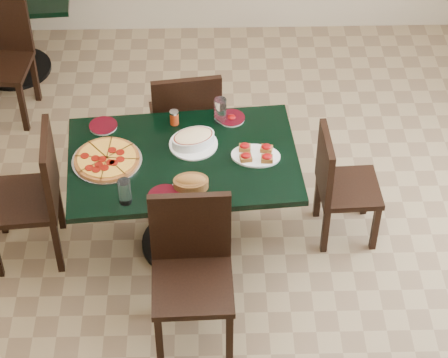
{
  "coord_description": "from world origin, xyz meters",
  "views": [
    {
      "loc": [
        -0.06,
        -3.55,
        4.18
      ],
      "look_at": [
        0.02,
        0.0,
        0.82
      ],
      "focal_mm": 70.0,
      "sensor_mm": 36.0,
      "label": 1
    }
  ],
  "objects_px": {
    "back_table": "(5,14)",
    "chair_right": "(338,182)",
    "chair_near": "(192,264)",
    "chair_left": "(35,191)",
    "main_table": "(184,180)",
    "pepperoni_pizza": "(107,159)",
    "bread_basket": "(191,182)",
    "bruschetta_platter": "(256,154)",
    "back_chair_near": "(1,51)",
    "chair_far": "(186,120)",
    "lasagna_casserole": "(193,139)"
  },
  "relations": [
    {
      "from": "back_table",
      "to": "chair_right",
      "type": "xyz_separation_m",
      "value": [
        2.34,
        -1.83,
        -0.08
      ]
    },
    {
      "from": "chair_near",
      "to": "chair_left",
      "type": "relative_size",
      "value": 1.03
    },
    {
      "from": "chair_right",
      "to": "main_table",
      "type": "bearing_deg",
      "value": 92.64
    },
    {
      "from": "chair_right",
      "to": "pepperoni_pizza",
      "type": "height_order",
      "value": "chair_right"
    },
    {
      "from": "chair_right",
      "to": "pepperoni_pizza",
      "type": "relative_size",
      "value": 1.96
    },
    {
      "from": "chair_left",
      "to": "bread_basket",
      "type": "height_order",
      "value": "chair_left"
    },
    {
      "from": "bread_basket",
      "to": "bruschetta_platter",
      "type": "height_order",
      "value": "bread_basket"
    },
    {
      "from": "pepperoni_pizza",
      "to": "bruschetta_platter",
      "type": "bearing_deg",
      "value": 1.37
    },
    {
      "from": "back_table",
      "to": "back_chair_near",
      "type": "distance_m",
      "value": 0.47
    },
    {
      "from": "chair_far",
      "to": "back_chair_near",
      "type": "distance_m",
      "value": 1.59
    },
    {
      "from": "lasagna_casserole",
      "to": "bread_basket",
      "type": "xyz_separation_m",
      "value": [
        -0.01,
        -0.37,
        -0.01
      ]
    },
    {
      "from": "chair_near",
      "to": "back_chair_near",
      "type": "bearing_deg",
      "value": 121.75
    },
    {
      "from": "back_table",
      "to": "bread_basket",
      "type": "relative_size",
      "value": 5.29
    },
    {
      "from": "chair_near",
      "to": "bread_basket",
      "type": "bearing_deg",
      "value": 88.16
    },
    {
      "from": "main_table",
      "to": "chair_right",
      "type": "height_order",
      "value": "chair_right"
    },
    {
      "from": "chair_right",
      "to": "back_chair_near",
      "type": "height_order",
      "value": "back_chair_near"
    },
    {
      "from": "chair_near",
      "to": "back_chair_near",
      "type": "relative_size",
      "value": 1.06
    },
    {
      "from": "chair_far",
      "to": "bruschetta_platter",
      "type": "relative_size",
      "value": 2.99
    },
    {
      "from": "main_table",
      "to": "chair_left",
      "type": "relative_size",
      "value": 1.52
    },
    {
      "from": "pepperoni_pizza",
      "to": "chair_left",
      "type": "bearing_deg",
      "value": 179.9
    },
    {
      "from": "pepperoni_pizza",
      "to": "bruschetta_platter",
      "type": "relative_size",
      "value": 1.31
    },
    {
      "from": "chair_left",
      "to": "lasagna_casserole",
      "type": "relative_size",
      "value": 3.05
    },
    {
      "from": "chair_far",
      "to": "pepperoni_pizza",
      "type": "bearing_deg",
      "value": 47.04
    },
    {
      "from": "back_chair_near",
      "to": "chair_far",
      "type": "bearing_deg",
      "value": -25.83
    },
    {
      "from": "back_chair_near",
      "to": "bruschetta_platter",
      "type": "relative_size",
      "value": 2.87
    },
    {
      "from": "main_table",
      "to": "chair_near",
      "type": "distance_m",
      "value": 0.64
    },
    {
      "from": "main_table",
      "to": "bread_basket",
      "type": "height_order",
      "value": "bread_basket"
    },
    {
      "from": "back_table",
      "to": "pepperoni_pizza",
      "type": "bearing_deg",
      "value": -68.44
    },
    {
      "from": "back_chair_near",
      "to": "pepperoni_pizza",
      "type": "xyz_separation_m",
      "value": [
        0.9,
        -1.48,
        0.26
      ]
    },
    {
      "from": "chair_far",
      "to": "chair_near",
      "type": "distance_m",
      "value": 1.25
    },
    {
      "from": "chair_left",
      "to": "lasagna_casserole",
      "type": "distance_m",
      "value": 1.01
    },
    {
      "from": "back_table",
      "to": "chair_right",
      "type": "distance_m",
      "value": 2.97
    },
    {
      "from": "bread_basket",
      "to": "lasagna_casserole",
      "type": "bearing_deg",
      "value": 85.21
    },
    {
      "from": "chair_far",
      "to": "pepperoni_pizza",
      "type": "distance_m",
      "value": 0.81
    },
    {
      "from": "main_table",
      "to": "pepperoni_pizza",
      "type": "xyz_separation_m",
      "value": [
        -0.44,
        -0.02,
        0.2
      ]
    },
    {
      "from": "chair_far",
      "to": "bread_basket",
      "type": "relative_size",
      "value": 4.58
    },
    {
      "from": "chair_right",
      "to": "back_chair_near",
      "type": "relative_size",
      "value": 0.89
    },
    {
      "from": "lasagna_casserole",
      "to": "bruschetta_platter",
      "type": "relative_size",
      "value": 0.97
    },
    {
      "from": "chair_right",
      "to": "bread_basket",
      "type": "height_order",
      "value": "bread_basket"
    },
    {
      "from": "chair_near",
      "to": "chair_right",
      "type": "relative_size",
      "value": 1.19
    },
    {
      "from": "chair_left",
      "to": "pepperoni_pizza",
      "type": "bearing_deg",
      "value": 84.96
    },
    {
      "from": "chair_right",
      "to": "pepperoni_pizza",
      "type": "bearing_deg",
      "value": 91.88
    },
    {
      "from": "chair_far",
      "to": "bruschetta_platter",
      "type": "bearing_deg",
      "value": 117.07
    },
    {
      "from": "back_chair_near",
      "to": "lasagna_casserole",
      "type": "distance_m",
      "value": 1.97
    },
    {
      "from": "chair_left",
      "to": "back_chair_near",
      "type": "distance_m",
      "value": 1.55
    },
    {
      "from": "chair_far",
      "to": "bread_basket",
      "type": "xyz_separation_m",
      "value": [
        0.04,
        -0.86,
        0.26
      ]
    },
    {
      "from": "back_table",
      "to": "pepperoni_pizza",
      "type": "relative_size",
      "value": 2.65
    },
    {
      "from": "back_chair_near",
      "to": "bruschetta_platter",
      "type": "bearing_deg",
      "value": -33.16
    },
    {
      "from": "back_table",
      "to": "pepperoni_pizza",
      "type": "distance_m",
      "value": 2.17
    },
    {
      "from": "back_chair_near",
      "to": "lasagna_casserole",
      "type": "relative_size",
      "value": 2.96
    }
  ]
}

